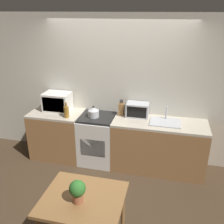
% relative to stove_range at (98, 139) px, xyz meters
% --- Properties ---
extents(ground_plane, '(16.00, 16.00, 0.00)m').
position_rel_stove_range_xyz_m(ground_plane, '(0.31, -0.73, -0.45)').
color(ground_plane, '#3D2D1E').
extents(wall_back, '(10.00, 0.06, 2.60)m').
position_rel_stove_range_xyz_m(wall_back, '(0.31, 0.34, 0.85)').
color(wall_back, beige).
rests_on(wall_back, ground_plane).
extents(counter_left_run, '(0.95, 0.62, 0.90)m').
position_rel_stove_range_xyz_m(counter_left_run, '(-0.78, 0.00, 0.00)').
color(counter_left_run, olive).
rests_on(counter_left_run, ground_plane).
extents(counter_right_run, '(1.57, 0.62, 0.90)m').
position_rel_stove_range_xyz_m(counter_right_run, '(1.09, 0.00, 0.00)').
color(counter_right_run, olive).
rests_on(counter_right_run, ground_plane).
extents(stove_range, '(0.62, 0.62, 0.90)m').
position_rel_stove_range_xyz_m(stove_range, '(0.00, 0.00, 0.00)').
color(stove_range, silver).
rests_on(stove_range, ground_plane).
extents(kettle, '(0.19, 0.19, 0.20)m').
position_rel_stove_range_xyz_m(kettle, '(-0.05, -0.03, 0.54)').
color(kettle, '#B7B7BC').
rests_on(kettle, stove_range).
extents(microwave, '(0.48, 0.36, 0.33)m').
position_rel_stove_range_xyz_m(microwave, '(-0.79, 0.11, 0.62)').
color(microwave, silver).
rests_on(microwave, counter_left_run).
extents(bottle, '(0.09, 0.09, 0.28)m').
position_rel_stove_range_xyz_m(bottle, '(-0.50, -0.17, 0.56)').
color(bottle, olive).
rests_on(bottle, counter_left_run).
extents(knife_block, '(0.09, 0.10, 0.29)m').
position_rel_stove_range_xyz_m(knife_block, '(0.40, 0.16, 0.57)').
color(knife_block, brown).
rests_on(knife_block, counter_right_run).
extents(toaster_oven, '(0.38, 0.25, 0.25)m').
position_rel_stove_range_xyz_m(toaster_oven, '(0.69, 0.17, 0.57)').
color(toaster_oven, '#ADAFB5').
rests_on(toaster_oven, counter_right_run).
extents(sink_basin, '(0.50, 0.37, 0.24)m').
position_rel_stove_range_xyz_m(sink_basin, '(1.18, 0.01, 0.47)').
color(sink_basin, '#ADAFB5').
rests_on(sink_basin, counter_right_run).
extents(dining_table, '(0.90, 0.77, 0.72)m').
position_rel_stove_range_xyz_m(dining_table, '(0.37, -1.80, 0.18)').
color(dining_table, brown).
rests_on(dining_table, ground_plane).
extents(potted_plant, '(0.18, 0.18, 0.27)m').
position_rel_stove_range_xyz_m(potted_plant, '(0.34, -1.87, 0.43)').
color(potted_plant, '#9E5B3D').
rests_on(potted_plant, dining_table).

